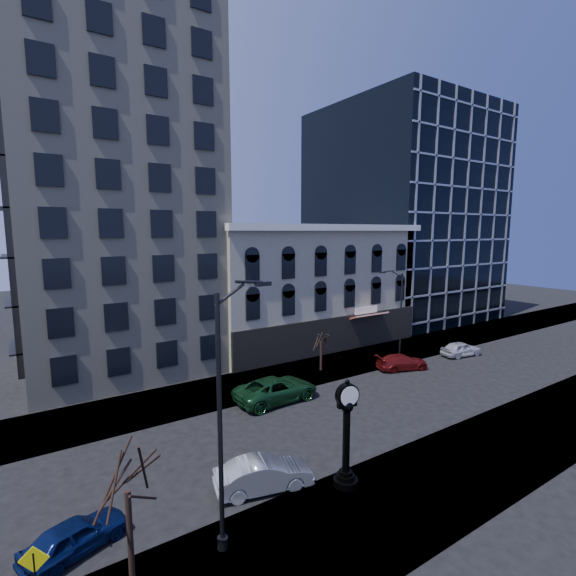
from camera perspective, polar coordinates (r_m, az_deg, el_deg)
ground at (r=26.58m, az=1.19°, el=-18.71°), size 160.00×160.00×0.00m
sidewalk_far at (r=32.90m, az=-6.94°, el=-13.29°), size 160.00×6.00×0.12m
sidewalk_near at (r=21.35m, az=14.85°, el=-26.06°), size 160.00×6.00×0.12m
cream_tower at (r=39.88m, az=-23.21°, el=17.96°), size 15.90×15.40×42.50m
victorian_row at (r=44.08m, az=2.38°, el=0.14°), size 22.60×11.19×12.50m
glass_office at (r=60.94m, az=15.24°, el=9.54°), size 20.00×20.15×28.00m
street_clock at (r=20.51m, az=7.98°, el=-19.65°), size 1.16×1.16×5.12m
street_lamp_near at (r=15.21m, az=-7.03°, el=-7.67°), size 2.64×0.49×10.21m
street_lamp_far at (r=39.18m, az=14.50°, el=-0.40°), size 2.07×0.99×8.39m
bare_tree_near at (r=15.06m, az=-21.26°, el=-21.96°), size 3.39×3.39×5.82m
bare_tree_far at (r=35.43m, az=4.57°, el=-6.46°), size 2.34×2.34×4.03m
warning_sign at (r=16.63m, az=-31.32°, el=-30.19°), size 0.82×0.32×2.60m
car_near_a at (r=19.65m, az=-27.09°, el=-27.94°), size 4.08×2.74×1.29m
car_near_b at (r=21.06m, az=-3.35°, el=-24.10°), size 4.75×2.60×1.48m
car_far_a at (r=30.09m, az=-1.62°, el=-13.69°), size 6.19×3.04×1.69m
car_far_b at (r=37.82m, az=15.35°, el=-9.73°), size 4.87×3.14×1.31m
car_far_c at (r=43.49m, az=22.57°, el=-7.69°), size 4.30×2.29×1.39m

